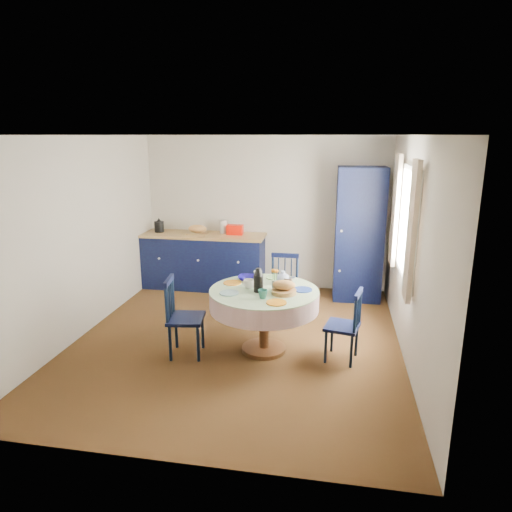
# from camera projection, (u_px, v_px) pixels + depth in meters

# --- Properties ---
(floor) EXTENTS (4.50, 4.50, 0.00)m
(floor) POSITION_uv_depth(u_px,v_px,m) (237.00, 340.00, 5.73)
(floor) COLOR black
(floor) RESTS_ON ground
(ceiling) EXTENTS (4.50, 4.50, 0.00)m
(ceiling) POSITION_uv_depth(u_px,v_px,m) (235.00, 135.00, 5.09)
(ceiling) COLOR white
(ceiling) RESTS_ON wall_back
(wall_back) EXTENTS (4.00, 0.02, 2.50)m
(wall_back) POSITION_uv_depth(u_px,v_px,m) (265.00, 213.00, 7.56)
(wall_back) COLOR beige
(wall_back) RESTS_ON floor
(wall_left) EXTENTS (0.02, 4.50, 2.50)m
(wall_left) POSITION_uv_depth(u_px,v_px,m) (81.00, 238.00, 5.75)
(wall_left) COLOR beige
(wall_left) RESTS_ON floor
(wall_right) EXTENTS (0.02, 4.50, 2.50)m
(wall_right) POSITION_uv_depth(u_px,v_px,m) (411.00, 251.00, 5.08)
(wall_right) COLOR beige
(wall_right) RESTS_ON floor
(window) EXTENTS (0.10, 1.74, 1.45)m
(window) POSITION_uv_depth(u_px,v_px,m) (405.00, 222.00, 5.30)
(window) COLOR white
(window) RESTS_ON wall_right
(kitchen_counter) EXTENTS (2.07, 0.65, 1.16)m
(kitchen_counter) POSITION_uv_depth(u_px,v_px,m) (204.00, 260.00, 7.65)
(kitchen_counter) COLOR black
(kitchen_counter) RESTS_ON floor
(pantry_cabinet) EXTENTS (0.73, 0.54, 2.05)m
(pantry_cabinet) POSITION_uv_depth(u_px,v_px,m) (359.00, 235.00, 6.98)
(pantry_cabinet) COLOR black
(pantry_cabinet) RESTS_ON floor
(dining_table) EXTENTS (1.27, 1.27, 1.05)m
(dining_table) POSITION_uv_depth(u_px,v_px,m) (265.00, 300.00, 5.30)
(dining_table) COLOR #513317
(dining_table) RESTS_ON floor
(chair_left) EXTENTS (0.45, 0.47, 0.94)m
(chair_left) POSITION_uv_depth(u_px,v_px,m) (182.00, 316.00, 5.26)
(chair_left) COLOR black
(chair_left) RESTS_ON floor
(chair_far) EXTENTS (0.42, 0.41, 0.94)m
(chair_far) POSITION_uv_depth(u_px,v_px,m) (283.00, 289.00, 6.22)
(chair_far) COLOR black
(chair_far) RESTS_ON floor
(chair_right) EXTENTS (0.43, 0.45, 0.85)m
(chair_right) POSITION_uv_depth(u_px,v_px,m) (346.00, 325.00, 5.14)
(chair_right) COLOR black
(chair_right) RESTS_ON floor
(mug_a) EXTENTS (0.13, 0.13, 0.11)m
(mug_a) POSITION_uv_depth(u_px,v_px,m) (249.00, 284.00, 5.31)
(mug_a) COLOR silver
(mug_a) RESTS_ON dining_table
(mug_b) EXTENTS (0.11, 0.11, 0.10)m
(mug_b) POSITION_uv_depth(u_px,v_px,m) (263.00, 294.00, 4.98)
(mug_b) COLOR #26685A
(mug_b) RESTS_ON dining_table
(mug_c) EXTENTS (0.11, 0.11, 0.09)m
(mug_c) POSITION_uv_depth(u_px,v_px,m) (288.00, 281.00, 5.44)
(mug_c) COLOR black
(mug_c) RESTS_ON dining_table
(mug_d) EXTENTS (0.11, 0.11, 0.10)m
(mug_d) POSITION_uv_depth(u_px,v_px,m) (258.00, 275.00, 5.67)
(mug_d) COLOR silver
(mug_d) RESTS_ON dining_table
(cobalt_bowl) EXTENTS (0.23, 0.23, 0.06)m
(cobalt_bowl) POSITION_uv_depth(u_px,v_px,m) (247.00, 278.00, 5.62)
(cobalt_bowl) COLOR #100A72
(cobalt_bowl) RESTS_ON dining_table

